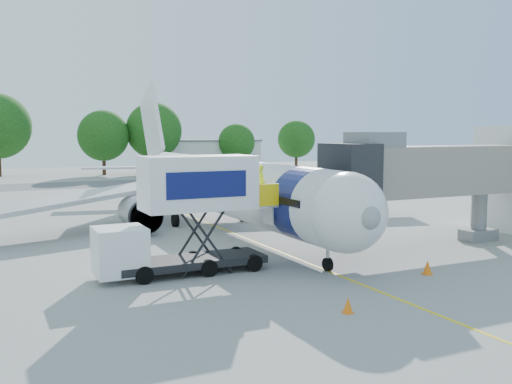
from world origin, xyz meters
name	(u,v)px	position (x,y,z in m)	size (l,w,h in m)	color
ground	(245,238)	(0.00, 0.00, 0.00)	(160.00, 160.00, 0.00)	#969694
guidance_line	(245,238)	(0.00, 0.00, 0.01)	(0.15, 70.00, 0.01)	yellow
taxiway_strip	(109,184)	(0.00, 42.00, 0.00)	(120.00, 10.00, 0.01)	#59595B
aircraft	(220,186)	(0.00, 4.12, 2.95)	(34.17, 37.73, 11.35)	white
jet_bridge	(423,172)	(7.99, -7.00, 4.34)	(13.90, 3.20, 6.60)	gray
catering_hiloader	(185,215)	(-6.26, -7.00, 2.76)	(8.50, 2.44, 5.50)	black
ground_tug	(475,288)	(2.02, -16.60, 0.72)	(3.72, 2.42, 1.37)	white
safety_cone_a	(427,268)	(3.80, -12.10, 0.33)	(0.44, 0.44, 0.69)	orange
safety_cone_b	(348,305)	(-2.81, -15.21, 0.29)	(0.38, 0.38, 0.60)	orange
outbuilding_right	(212,155)	(22.00, 62.00, 2.66)	(16.40, 7.40, 5.30)	silver
tree_d	(103,136)	(2.44, 57.57, 6.06)	(7.84, 7.84, 9.99)	#382314
tree_e	(154,130)	(10.36, 57.33, 6.88)	(8.89, 8.89, 11.34)	#382314
tree_f	(236,142)	(25.05, 58.01, 4.89)	(6.32, 6.32, 8.06)	#382314
tree_g	(296,139)	(38.02, 59.96, 5.33)	(6.89, 6.89, 8.79)	#382314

